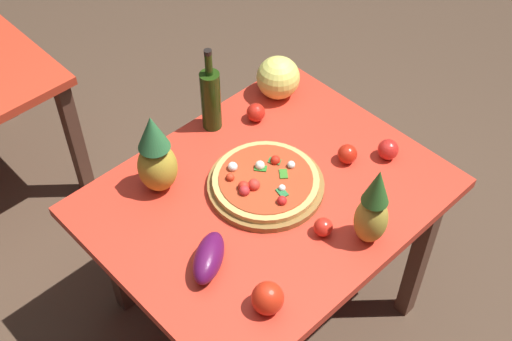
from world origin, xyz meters
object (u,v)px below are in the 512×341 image
(wine_bottle, at_px, (211,99))
(tomato_beside_pepper, at_px, (256,112))
(pineapple_right, at_px, (156,157))
(tomato_near_board, at_px, (323,227))
(bell_pepper, at_px, (268,298))
(tomato_at_corner, at_px, (347,154))
(eggplant, at_px, (209,258))
(pineapple_left, at_px, (373,210))
(tomato_by_bottle, at_px, (388,150))
(pizza, at_px, (265,180))
(display_table, at_px, (266,209))
(pizza_board, at_px, (266,185))
(melon, at_px, (278,78))

(wine_bottle, height_order, tomato_beside_pepper, wine_bottle)
(pineapple_right, height_order, tomato_near_board, pineapple_right)
(wine_bottle, bearing_deg, bell_pepper, -119.57)
(tomato_at_corner, bearing_deg, eggplant, -179.50)
(pineapple_left, xyz_separation_m, tomato_by_bottle, (0.34, 0.19, -0.11))
(wine_bottle, height_order, pineapple_left, wine_bottle)
(wine_bottle, relative_size, tomato_at_corner, 4.95)
(tomato_by_bottle, bearing_deg, tomato_beside_pepper, 113.43)
(tomato_near_board, bearing_deg, pineapple_right, 115.78)
(pizza, relative_size, tomato_at_corner, 5.23)
(tomato_at_corner, bearing_deg, display_table, 164.75)
(display_table, xyz_separation_m, pineapple_right, (-0.25, 0.29, 0.23))
(pizza, relative_size, pineapple_left, 1.17)
(pizza_board, bearing_deg, melon, 40.33)
(eggplant, bearing_deg, tomato_near_board, -24.00)
(bell_pepper, relative_size, tomato_by_bottle, 1.42)
(display_table, xyz_separation_m, eggplant, (-0.35, -0.09, 0.13))
(pizza, xyz_separation_m, wine_bottle, (0.08, 0.37, 0.10))
(tomato_near_board, distance_m, tomato_beside_pepper, 0.61)
(pizza_board, relative_size, eggplant, 2.08)
(pineapple_right, bearing_deg, tomato_at_corner, -33.16)
(pizza, distance_m, eggplant, 0.38)
(pineapple_left, relative_size, pineapple_right, 0.98)
(pizza, bearing_deg, pineapple_left, -76.86)
(display_table, distance_m, tomato_beside_pepper, 0.41)
(pizza_board, height_order, pineapple_right, pineapple_right)
(melon, distance_m, tomato_at_corner, 0.45)
(pizza, distance_m, wine_bottle, 0.40)
(wine_bottle, relative_size, tomato_beside_pepper, 4.88)
(pineapple_right, bearing_deg, eggplant, -104.65)
(eggplant, relative_size, tomato_beside_pepper, 2.72)
(tomato_near_board, bearing_deg, tomato_at_corner, 28.09)
(display_table, distance_m, tomato_near_board, 0.28)
(pizza_board, xyz_separation_m, wine_bottle, (0.08, 0.38, 0.12))
(melon, bearing_deg, wine_bottle, 171.97)
(melon, distance_m, tomato_near_board, 0.73)
(pineapple_right, distance_m, tomato_at_corner, 0.70)
(bell_pepper, bearing_deg, display_table, 46.04)
(wine_bottle, bearing_deg, tomato_beside_pepper, -32.34)
(display_table, distance_m, pizza_board, 0.10)
(display_table, bearing_deg, tomato_near_board, -87.17)
(pineapple_right, relative_size, eggplant, 1.65)
(wine_bottle, bearing_deg, pizza, -102.08)
(pineapple_left, bearing_deg, pizza, 103.14)
(wine_bottle, xyz_separation_m, tomato_at_corner, (0.23, -0.49, -0.10))
(melon, xyz_separation_m, bell_pepper, (-0.73, -0.69, -0.04))
(eggplant, bearing_deg, pineapple_right, 75.35)
(eggplant, bearing_deg, display_table, 15.16)
(pizza_board, distance_m, tomato_near_board, 0.28)
(pineapple_left, relative_size, tomato_at_corner, 4.48)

